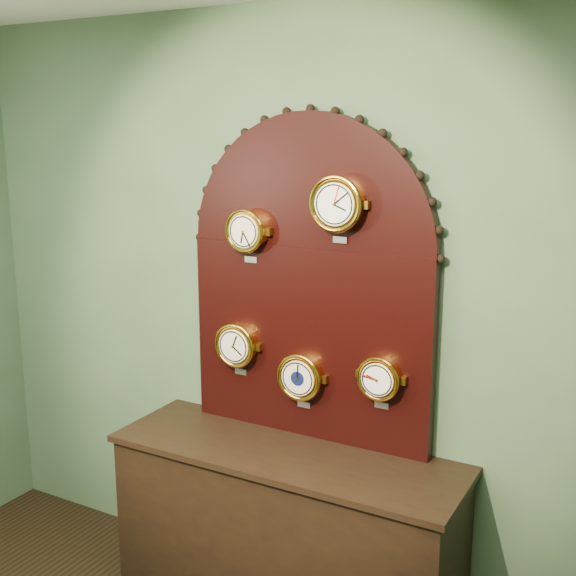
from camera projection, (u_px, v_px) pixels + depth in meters
The scene contains 8 objects.
wall_back at pixel (314, 315), 3.40m from camera, with size 4.00×4.00×0.00m, color #486645.
shop_counter at pixel (286, 536), 3.39m from camera, with size 1.60×0.50×0.80m, color black.
display_board at pixel (309, 270), 3.31m from camera, with size 1.26×0.06×1.53m.
roman_clock at pixel (247, 231), 3.36m from camera, with size 0.21×0.08×0.26m.
arabic_clock at pixel (337, 204), 3.11m from camera, with size 0.25×0.08×0.30m.
hygrometer at pixel (237, 345), 3.51m from camera, with size 0.22×0.08×0.27m.
barometer at pixel (301, 377), 3.37m from camera, with size 0.22×0.08×0.28m.
tide_clock at pixel (380, 378), 3.17m from camera, with size 0.20×0.08×0.25m.
Camera 1 is at (1.49, -0.44, 2.27)m, focal length 45.60 mm.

